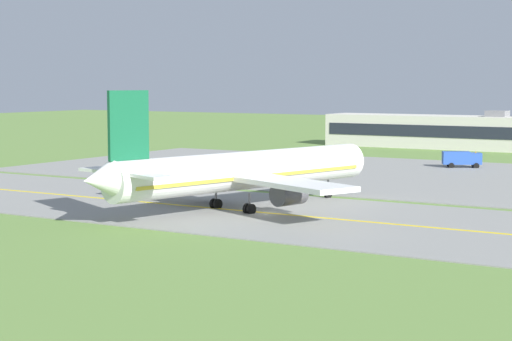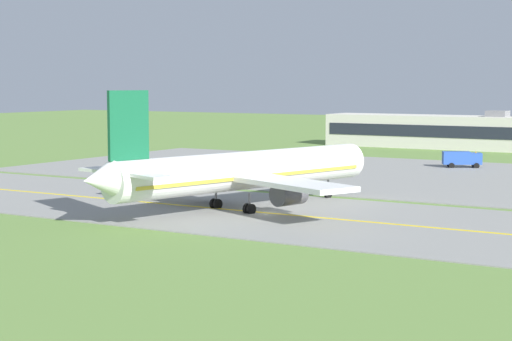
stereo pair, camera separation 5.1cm
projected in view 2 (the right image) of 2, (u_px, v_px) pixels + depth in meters
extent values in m
plane|color=olive|center=(267.00, 214.00, 89.66)|extent=(500.00, 500.00, 0.00)
cube|color=gray|center=(267.00, 213.00, 89.66)|extent=(240.00, 28.00, 0.10)
cube|color=gray|center=(483.00, 180.00, 120.37)|extent=(140.00, 52.00, 0.10)
cube|color=yellow|center=(267.00, 213.00, 89.65)|extent=(220.00, 0.60, 0.01)
cylinder|color=white|center=(246.00, 170.00, 92.19)|extent=(12.89, 33.84, 4.00)
cone|color=white|center=(357.00, 160.00, 104.68)|extent=(4.35, 3.52, 3.80)
cone|color=white|center=(98.00, 180.00, 79.52)|extent=(4.13, 3.99, 3.40)
cube|color=gold|center=(246.00, 175.00, 92.24)|extent=(12.24, 31.24, 0.36)
cube|color=#1E232D|center=(345.00, 155.00, 103.10)|extent=(3.76, 2.64, 0.70)
cube|color=white|center=(180.00, 171.00, 96.85)|extent=(15.49, 6.69, 0.50)
cylinder|color=#47474C|center=(205.00, 183.00, 96.92)|extent=(3.12, 3.89, 2.30)
cylinder|color=black|center=(216.00, 182.00, 98.02)|extent=(2.09, 0.80, 2.10)
cube|color=white|center=(289.00, 183.00, 84.61)|extent=(15.67, 10.36, 0.50)
cylinder|color=#47474C|center=(289.00, 194.00, 87.56)|extent=(3.12, 3.89, 2.30)
cylinder|color=black|center=(300.00, 193.00, 88.66)|extent=(2.09, 0.80, 2.10)
cube|color=#145938|center=(128.00, 125.00, 81.37)|extent=(1.55, 4.35, 6.50)
cube|color=white|center=(108.00, 170.00, 83.98)|extent=(6.31, 3.35, 0.30)
cube|color=white|center=(148.00, 176.00, 79.37)|extent=(6.46, 4.42, 0.30)
cylinder|color=slate|center=(328.00, 187.00, 101.40)|extent=(0.24, 0.24, 1.65)
cylinder|color=black|center=(328.00, 194.00, 101.48)|extent=(0.63, 1.15, 1.10)
cylinder|color=slate|center=(216.00, 196.00, 92.97)|extent=(0.24, 0.24, 1.65)
cylinder|color=black|center=(214.00, 204.00, 93.25)|extent=(0.63, 1.15, 1.10)
cylinder|color=black|center=(218.00, 204.00, 92.86)|extent=(0.63, 1.15, 1.10)
cylinder|color=slate|center=(249.00, 201.00, 89.23)|extent=(0.24, 0.24, 1.65)
cylinder|color=black|center=(247.00, 209.00, 89.51)|extent=(0.63, 1.15, 1.10)
cylinder|color=black|center=(251.00, 209.00, 89.11)|extent=(0.63, 1.15, 1.10)
cube|color=#264CA5|center=(476.00, 159.00, 137.40)|extent=(2.50, 2.59, 1.80)
cube|color=#1E232D|center=(481.00, 157.00, 137.31)|extent=(0.93, 1.70, 0.81)
cube|color=#264CA5|center=(456.00, 158.00, 137.63)|extent=(4.70, 3.75, 2.00)
cylinder|color=orange|center=(476.00, 152.00, 137.30)|extent=(0.20, 0.20, 0.18)
cylinder|color=black|center=(474.00, 165.00, 138.50)|extent=(0.94, 0.67, 0.90)
cylinder|color=black|center=(477.00, 166.00, 136.51)|extent=(0.94, 0.67, 0.90)
cylinder|color=black|center=(450.00, 164.00, 138.85)|extent=(0.94, 0.67, 0.90)
cylinder|color=black|center=(452.00, 166.00, 136.77)|extent=(0.94, 0.67, 0.90)
cube|color=beige|center=(448.00, 132.00, 178.71)|extent=(50.64, 10.03, 6.67)
cube|color=#1E232D|center=(439.00, 132.00, 174.36)|extent=(48.62, 0.10, 2.40)
cube|color=slate|center=(498.00, 114.00, 173.13)|extent=(4.00, 4.00, 1.20)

